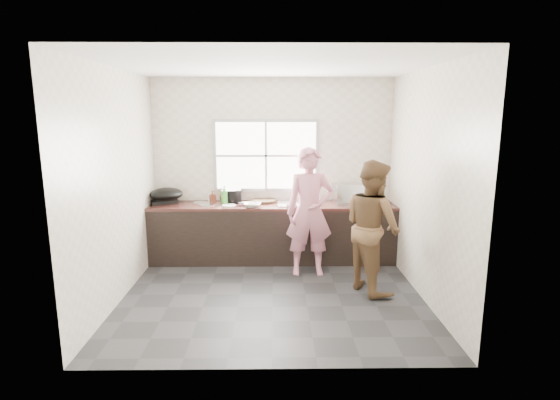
{
  "coord_description": "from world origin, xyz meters",
  "views": [
    {
      "loc": [
        0.03,
        -5.03,
        2.18
      ],
      "look_at": [
        0.1,
        0.65,
        1.05
      ],
      "focal_mm": 28.0,
      "sensor_mm": 36.0,
      "label": 1
    }
  ],
  "objects_px": {
    "black_pot": "(232,196)",
    "plate_food": "(229,206)",
    "bowl_crabs": "(309,203)",
    "burner": "(163,201)",
    "bowl_mince": "(252,205)",
    "bottle_green": "(224,195)",
    "person_side": "(372,226)",
    "pot_lid_left": "(201,203)",
    "bottle_brown_short": "(224,196)",
    "pot_lid_right": "(208,204)",
    "bottle_brown_tall": "(213,198)",
    "cutting_board": "(264,201)",
    "glass_jar": "(210,199)",
    "wok": "(166,194)",
    "dish_rack": "(347,194)",
    "woman": "(309,216)",
    "bowl_held": "(292,205)"
  },
  "relations": [
    {
      "from": "bottle_green",
      "to": "bottle_brown_short",
      "type": "height_order",
      "value": "bottle_green"
    },
    {
      "from": "bowl_mince",
      "to": "bottle_green",
      "type": "height_order",
      "value": "bottle_green"
    },
    {
      "from": "cutting_board",
      "to": "bottle_brown_short",
      "type": "xyz_separation_m",
      "value": [
        -0.61,
        0.07,
        0.06
      ]
    },
    {
      "from": "bottle_green",
      "to": "dish_rack",
      "type": "distance_m",
      "value": 1.82
    },
    {
      "from": "bowl_mince",
      "to": "wok",
      "type": "bearing_deg",
      "value": 169.2
    },
    {
      "from": "pot_lid_right",
      "to": "bottle_brown_tall",
      "type": "bearing_deg",
      "value": 56.87
    },
    {
      "from": "bottle_brown_short",
      "to": "burner",
      "type": "xyz_separation_m",
      "value": [
        -0.91,
        -0.09,
        -0.06
      ]
    },
    {
      "from": "person_side",
      "to": "glass_jar",
      "type": "xyz_separation_m",
      "value": [
        -2.17,
        1.31,
        0.09
      ]
    },
    {
      "from": "plate_food",
      "to": "bottle_green",
      "type": "distance_m",
      "value": 0.21
    },
    {
      "from": "cutting_board",
      "to": "bottle_brown_tall",
      "type": "distance_m",
      "value": 0.77
    },
    {
      "from": "person_side",
      "to": "bottle_brown_tall",
      "type": "relative_size",
      "value": 9.32
    },
    {
      "from": "woman",
      "to": "pot_lid_left",
      "type": "xyz_separation_m",
      "value": [
        -1.58,
        0.67,
        0.05
      ]
    },
    {
      "from": "bowl_mince",
      "to": "bottle_brown_short",
      "type": "xyz_separation_m",
      "value": [
        -0.45,
        0.44,
        0.05
      ]
    },
    {
      "from": "bottle_green",
      "to": "wok",
      "type": "xyz_separation_m",
      "value": [
        -0.86,
        0.02,
        0.01
      ]
    },
    {
      "from": "black_pot",
      "to": "glass_jar",
      "type": "height_order",
      "value": "black_pot"
    },
    {
      "from": "person_side",
      "to": "bottle_brown_short",
      "type": "xyz_separation_m",
      "value": [
        -1.97,
        1.37,
        0.13
      ]
    },
    {
      "from": "bowl_crabs",
      "to": "glass_jar",
      "type": "height_order",
      "value": "glass_jar"
    },
    {
      "from": "bottle_brown_tall",
      "to": "pot_lid_right",
      "type": "distance_m",
      "value": 0.14
    },
    {
      "from": "glass_jar",
      "to": "wok",
      "type": "relative_size",
      "value": 0.19
    },
    {
      "from": "bowl_held",
      "to": "dish_rack",
      "type": "relative_size",
      "value": 0.5
    },
    {
      "from": "cutting_board",
      "to": "bowl_mince",
      "type": "relative_size",
      "value": 1.56
    },
    {
      "from": "bowl_held",
      "to": "bottle_green",
      "type": "bearing_deg",
      "value": 167.33
    },
    {
      "from": "black_pot",
      "to": "wok",
      "type": "bearing_deg",
      "value": -174.5
    },
    {
      "from": "bottle_brown_short",
      "to": "pot_lid_right",
      "type": "height_order",
      "value": "bottle_brown_short"
    },
    {
      "from": "woman",
      "to": "burner",
      "type": "relative_size",
      "value": 4.31
    },
    {
      "from": "bottle_green",
      "to": "wok",
      "type": "distance_m",
      "value": 0.86
    },
    {
      "from": "bottle_brown_short",
      "to": "bottle_green",
      "type": "bearing_deg",
      "value": -81.85
    },
    {
      "from": "black_pot",
      "to": "bottle_brown_tall",
      "type": "xyz_separation_m",
      "value": [
        -0.29,
        -0.06,
        -0.01
      ]
    },
    {
      "from": "woman",
      "to": "bowl_held",
      "type": "bearing_deg",
      "value": 120.0
    },
    {
      "from": "cutting_board",
      "to": "bottle_green",
      "type": "distance_m",
      "value": 0.61
    },
    {
      "from": "person_side",
      "to": "pot_lid_left",
      "type": "relative_size",
      "value": 6.82
    },
    {
      "from": "person_side",
      "to": "plate_food",
      "type": "height_order",
      "value": "person_side"
    },
    {
      "from": "black_pot",
      "to": "plate_food",
      "type": "xyz_separation_m",
      "value": [
        -0.02,
        -0.26,
        -0.09
      ]
    },
    {
      "from": "bottle_brown_tall",
      "to": "burner",
      "type": "xyz_separation_m",
      "value": [
        -0.76,
        0.08,
        -0.06
      ]
    },
    {
      "from": "glass_jar",
      "to": "bowl_held",
      "type": "bearing_deg",
      "value": -17.37
    },
    {
      "from": "woman",
      "to": "person_side",
      "type": "relative_size",
      "value": 1.0
    },
    {
      "from": "bowl_crabs",
      "to": "plate_food",
      "type": "xyz_separation_m",
      "value": [
        -1.16,
        -0.05,
        -0.02
      ]
    },
    {
      "from": "bowl_crabs",
      "to": "dish_rack",
      "type": "distance_m",
      "value": 0.6
    },
    {
      "from": "wok",
      "to": "pot_lid_right",
      "type": "distance_m",
      "value": 0.64
    },
    {
      "from": "woman",
      "to": "glass_jar",
      "type": "bearing_deg",
      "value": 151.04
    },
    {
      "from": "bowl_held",
      "to": "pot_lid_left",
      "type": "xyz_separation_m",
      "value": [
        -1.35,
        0.3,
        -0.03
      ]
    },
    {
      "from": "bowl_mince",
      "to": "glass_jar",
      "type": "xyz_separation_m",
      "value": [
        -0.65,
        0.38,
        0.02
      ]
    },
    {
      "from": "cutting_board",
      "to": "black_pot",
      "type": "distance_m",
      "value": 0.48
    },
    {
      "from": "bottle_green",
      "to": "person_side",
      "type": "bearing_deg",
      "value": -30.74
    },
    {
      "from": "black_pot",
      "to": "burner",
      "type": "distance_m",
      "value": 1.05
    },
    {
      "from": "bottle_green",
      "to": "plate_food",
      "type": "bearing_deg",
      "value": -60.83
    },
    {
      "from": "glass_jar",
      "to": "woman",
      "type": "bearing_deg",
      "value": -27.45
    },
    {
      "from": "bottle_brown_short",
      "to": "bowl_held",
      "type": "bearing_deg",
      "value": -23.41
    },
    {
      "from": "person_side",
      "to": "dish_rack",
      "type": "distance_m",
      "value": 1.17
    },
    {
      "from": "woman",
      "to": "bottle_brown_short",
      "type": "height_order",
      "value": "woman"
    }
  ]
}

